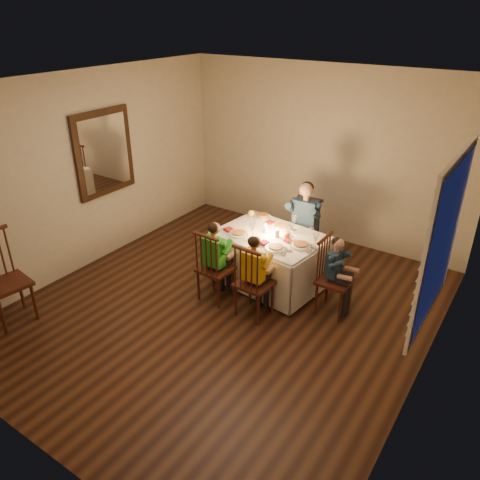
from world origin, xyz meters
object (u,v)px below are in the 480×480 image
Objects in this scene: child_yellow at (254,314)px; child_teal at (332,310)px; dining_table at (270,249)px; chair_near_right at (254,314)px; child_green at (216,298)px; chair_adult at (301,263)px; chair_near_left at (216,298)px; chair_end at (332,310)px; chair_extra at (16,320)px; adult at (301,263)px; serving_bowl at (263,217)px.

child_yellow reaches higher than child_teal.
dining_table is 1.52× the size of chair_near_right.
child_yellow is at bearing -0.00° from chair_near_right.
child_green is at bearing -0.55° from chair_near_right.
chair_adult is 1.47m from chair_near_left.
child_teal is (0.84, -0.83, 0.00)m from chair_adult.
child_teal is at bearing -155.17° from chair_near_left.
chair_end is at bearing -1.19° from dining_table.
chair_near_right is (0.21, -0.72, -0.50)m from dining_table.
chair_near_right is at bearing 179.50° from chair_near_left.
chair_near_right and chair_end have the same top height.
dining_table reaches higher than chair_extra.
dining_table reaches higher than chair_near_right.
chair_extra is at bearing -123.63° from dining_table.
child_green is (1.68, 1.67, 0.00)m from chair_extra.
adult is (2.15, 3.07, 0.00)m from chair_extra.
dining_table is 0.54m from serving_bowl.
dining_table is 0.90m from child_yellow.
adult is 1.16× the size of child_green.
chair_near_right is at bearing -88.80° from chair_adult.
dining_table is 7.28× the size of serving_bowl.
chair_near_right is 0.00m from child_yellow.
adult reaches higher than chair_end.
chair_near_left is 0.57m from child_yellow.
chair_near_left is 1.43m from child_teal.
adult is 6.06× the size of serving_bowl.
child_teal is at bearing -155.17° from child_green.
chair_near_right is 1.41m from serving_bowl.
child_teal is at bearing -47.37° from adult.
chair_near_left is 0.00m from child_green.
child_green is 1.28m from serving_bowl.
chair_near_left is 0.98× the size of child_teal.
chair_adult is 0.92× the size of child_yellow.
chair_adult is 0.86× the size of chair_extra.
chair_near_right is at bearing 179.50° from child_green.
dining_table is 0.93m from child_green.
child_teal is at bearing -47.37° from chair_adult.
chair_near_left is at bearing -110.07° from dining_table.
chair_extra is 2.37m from child_green.
serving_bowl is (-0.55, 1.08, 0.72)m from child_yellow.
chair_adult is at bearing 44.61° from chair_end.
adult reaches higher than chair_extra.
chair_near_left is at bearing 112.53° from child_teal.
dining_table reaches higher than child_yellow.
adult reaches higher than chair_near_left.
chair_extra is 3.75m from adult.
child_teal is (0.74, 0.59, 0.00)m from child_yellow.
adult is (0.47, 1.39, 0.00)m from chair_near_left.
chair_near_right is at bearing -45.33° from chair_extra.
chair_near_left is at bearing -111.45° from adult.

